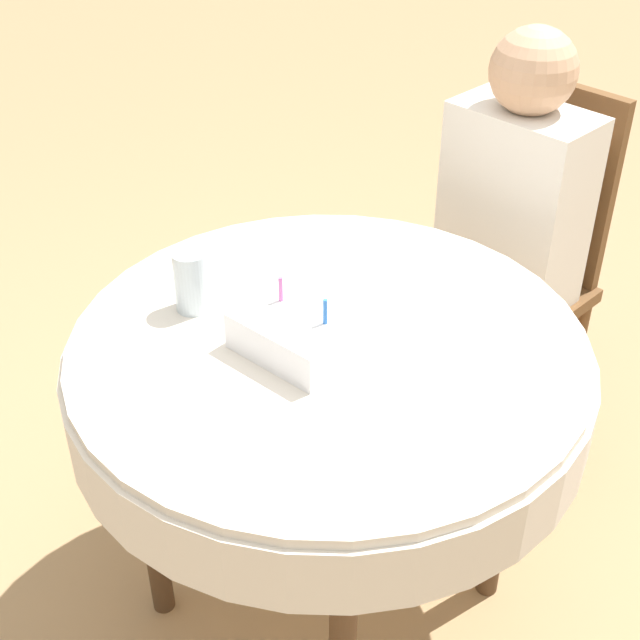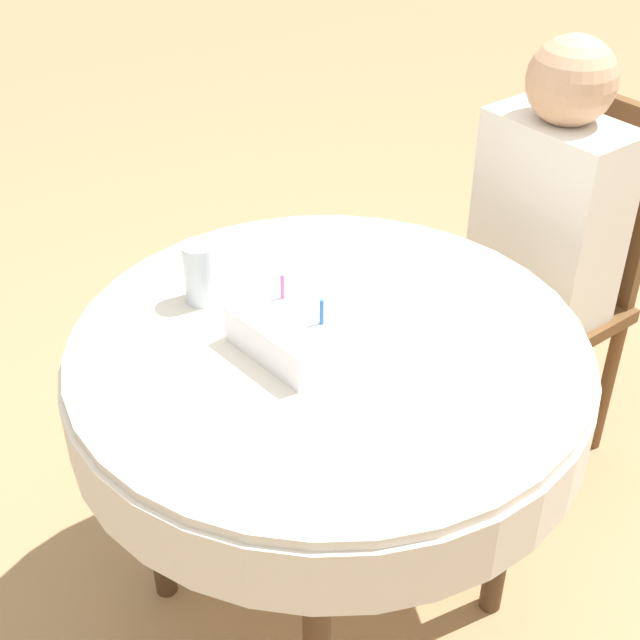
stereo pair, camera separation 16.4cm
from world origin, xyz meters
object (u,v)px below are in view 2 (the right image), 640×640
object	(u,v)px
chair	(556,276)
person	(541,227)
birthday_cake	(305,326)
drinking_glass	(200,273)

from	to	relation	value
chair	person	distance (m)	0.20
birthday_cake	drinking_glass	xyz separation A→B (m)	(-0.25, -0.06, 0.03)
chair	drinking_glass	world-z (taller)	chair
birthday_cake	chair	bearing A→B (deg)	91.91
chair	birthday_cake	size ratio (longest dim) A/B	4.65
chair	person	xyz separation A→B (m)	(-0.01, -0.09, 0.18)
chair	person	world-z (taller)	person
birthday_cake	person	bearing A→B (deg)	92.65
person	drinking_glass	bearing A→B (deg)	-99.68
person	birthday_cake	distance (m)	0.79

